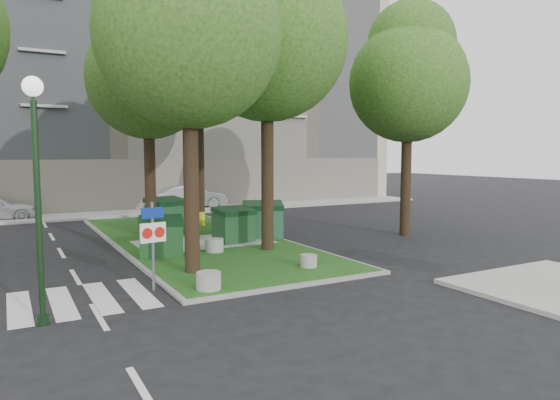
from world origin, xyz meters
TOP-DOWN VIEW (x-y plane):
  - ground at (0.00, 0.00)m, footprint 120.00×120.00m
  - median_island at (0.50, 8.00)m, footprint 6.00×16.00m
  - median_kerb at (0.50, 8.00)m, footprint 6.30×16.30m
  - sidewalk_corner at (6.50, -3.50)m, footprint 5.00×4.00m
  - building_sidewalk at (0.00, 18.50)m, footprint 42.00×3.00m
  - zebra_crossing at (-3.75, 1.50)m, footprint 5.00×3.00m
  - apartment_building at (0.00, 26.00)m, footprint 41.00×12.00m
  - tree_median_near_left at (-1.41, 2.56)m, footprint 5.20×5.20m
  - tree_median_near_right at (2.09, 4.56)m, footprint 5.60×5.60m
  - tree_median_mid at (-0.91, 9.06)m, footprint 4.80×4.80m
  - tree_median_far at (2.29, 12.06)m, footprint 5.80×5.80m
  - tree_street_right at (9.09, 5.06)m, footprint 5.00×5.00m
  - dumpster_a at (-1.65, 5.22)m, footprint 1.65×1.33m
  - dumpster_b at (-0.05, 10.00)m, footprint 1.97×1.69m
  - dumpster_c at (1.55, 6.44)m, footprint 1.65×1.29m
  - dumpster_d at (3.00, 6.82)m, footprint 1.92×1.65m
  - bollard_left at (-1.77, 0.50)m, footprint 0.62×0.62m
  - bollard_right at (1.80, 1.42)m, footprint 0.51×0.51m
  - bollard_mid at (0.16, 5.00)m, footprint 0.63×0.63m
  - litter_bin at (2.02, 11.41)m, footprint 0.35×0.35m
  - street_lamp at (-5.59, 0.04)m, footprint 0.40×0.40m
  - traffic_sign_pole at (-2.90, 1.48)m, footprint 0.69×0.14m
  - car_silver at (4.15, 19.50)m, footprint 4.75×1.81m

SIDE VIEW (x-z plane):
  - ground at x=0.00m, z-range 0.00..0.00m
  - zebra_crossing at x=-3.75m, z-range 0.00..0.01m
  - median_kerb at x=0.50m, z-range 0.00..0.10m
  - median_island at x=0.50m, z-range 0.00..0.12m
  - sidewalk_corner at x=6.50m, z-range 0.00..0.12m
  - building_sidewalk at x=0.00m, z-range 0.00..0.12m
  - bollard_right at x=1.80m, z-range 0.12..0.49m
  - bollard_left at x=-1.77m, z-range 0.12..0.56m
  - bollard_mid at x=0.16m, z-range 0.12..0.57m
  - litter_bin at x=2.02m, z-range 0.12..0.74m
  - dumpster_a at x=-1.65m, z-range 0.09..1.44m
  - car_silver at x=4.15m, z-range 0.00..1.55m
  - dumpster_c at x=1.55m, z-range 0.09..1.47m
  - dumpster_d at x=3.00m, z-range 0.09..1.59m
  - dumpster_b at x=-0.05m, z-range 0.09..1.63m
  - traffic_sign_pole at x=-2.90m, z-range 0.33..2.63m
  - street_lamp at x=-5.59m, z-range 0.65..5.72m
  - tree_median_mid at x=-0.91m, z-range 1.98..11.97m
  - tree_street_right at x=9.09m, z-range 1.95..12.02m
  - tree_median_near_left at x=-1.41m, z-range 2.05..12.58m
  - tree_median_near_right at x=2.09m, z-range 2.26..13.72m
  - apartment_building at x=0.00m, z-range 0.00..16.00m
  - tree_median_far at x=2.29m, z-range 2.36..14.28m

